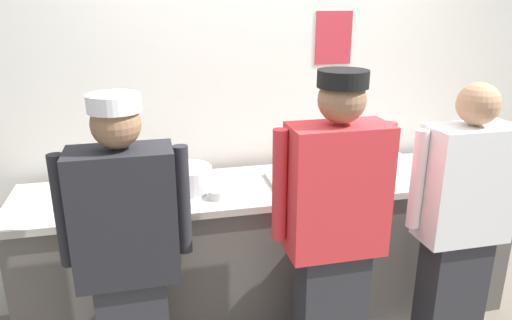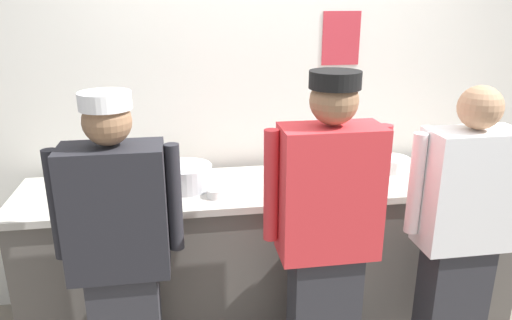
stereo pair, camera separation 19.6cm
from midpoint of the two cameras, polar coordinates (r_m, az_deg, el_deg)
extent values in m
cube|color=silver|center=(3.18, -1.42, 9.27)|extent=(4.76, 0.10, 2.95)
cube|color=#B72D38|center=(3.24, 7.40, 14.12)|extent=(0.25, 0.01, 0.33)
cube|color=#56514C|center=(3.11, 0.52, -11.13)|extent=(2.98, 0.60, 0.90)
cube|color=#B7B2A8|center=(2.90, 0.54, -3.05)|extent=(3.04, 0.65, 0.04)
cube|color=#232328|center=(2.24, -17.73, -6.31)|extent=(0.45, 0.24, 0.61)
cylinder|color=#232328|center=(2.30, -24.23, -5.59)|extent=(0.07, 0.07, 0.52)
cylinder|color=#232328|center=(2.26, -11.14, -4.72)|extent=(0.07, 0.07, 0.52)
sphere|color=#8C6647|center=(2.11, -18.84, 4.03)|extent=(0.21, 0.21, 0.21)
cylinder|color=white|center=(2.09, -19.09, 6.39)|extent=(0.22, 0.22, 0.07)
cube|color=#2D2D33|center=(2.66, 6.46, -18.18)|extent=(0.34, 0.20, 0.81)
cube|color=red|center=(2.30, 7.11, -3.58)|extent=(0.47, 0.24, 0.64)
cylinder|color=red|center=(2.25, 0.30, -3.08)|extent=(0.07, 0.07, 0.54)
cylinder|color=red|center=(2.43, 12.82, -1.91)|extent=(0.07, 0.07, 0.54)
sphere|color=#8C6647|center=(2.18, 7.57, 7.08)|extent=(0.22, 0.22, 0.22)
cylinder|color=black|center=(2.16, 7.68, 9.50)|extent=(0.23, 0.23, 0.08)
cube|color=#2D2D33|center=(2.98, 20.08, -15.24)|extent=(0.32, 0.20, 0.78)
cube|color=white|center=(2.67, 21.72, -2.65)|extent=(0.45, 0.24, 0.61)
cylinder|color=white|center=(2.55, 16.46, -2.27)|extent=(0.07, 0.07, 0.52)
cylinder|color=white|center=(2.84, 25.69, -1.26)|extent=(0.07, 0.07, 0.52)
sphere|color=tan|center=(2.56, 22.83, 6.12)|extent=(0.21, 0.21, 0.21)
cylinder|color=white|center=(3.25, 13.41, -0.70)|extent=(0.21, 0.21, 0.01)
cylinder|color=white|center=(3.24, 13.43, -0.50)|extent=(0.21, 0.21, 0.01)
cylinder|color=white|center=(3.24, 13.45, -0.30)|extent=(0.21, 0.21, 0.01)
cylinder|color=white|center=(3.24, 13.46, -0.10)|extent=(0.21, 0.21, 0.01)
cylinder|color=white|center=(3.23, 13.48, 0.11)|extent=(0.21, 0.21, 0.01)
cylinder|color=white|center=(3.23, 13.49, 0.31)|extent=(0.21, 0.21, 0.01)
cylinder|color=white|center=(3.22, 13.51, 0.51)|extent=(0.21, 0.21, 0.01)
cylinder|color=white|center=(2.86, -16.50, -3.67)|extent=(0.24, 0.24, 0.01)
cylinder|color=white|center=(2.85, -16.52, -3.45)|extent=(0.24, 0.24, 0.01)
cylinder|color=white|center=(2.85, -16.54, -3.23)|extent=(0.24, 0.24, 0.01)
cylinder|color=white|center=(2.84, -16.56, -3.00)|extent=(0.24, 0.24, 0.01)
cylinder|color=white|center=(2.84, -16.59, -2.78)|extent=(0.24, 0.24, 0.01)
cylinder|color=white|center=(2.83, -16.61, -2.55)|extent=(0.24, 0.24, 0.01)
cylinder|color=#B7BABF|center=(2.81, -10.28, -2.20)|extent=(0.30, 0.30, 0.14)
cube|color=#B7BABF|center=(2.91, 3.87, -2.38)|extent=(0.44, 0.35, 0.02)
cylinder|color=red|center=(3.32, 22.22, 0.23)|extent=(0.05, 0.05, 0.17)
cone|color=red|center=(3.29, 22.43, 1.90)|extent=(0.05, 0.05, 0.04)
cylinder|color=white|center=(2.68, -6.57, -4.06)|extent=(0.11, 0.11, 0.05)
cylinder|color=#5B932D|center=(2.67, -6.59, -3.70)|extent=(0.09, 0.09, 0.01)
cylinder|color=white|center=(3.00, -20.08, -2.61)|extent=(0.10, 0.10, 0.05)
cylinder|color=gold|center=(2.99, -20.12, -2.28)|extent=(0.08, 0.08, 0.01)
camera|label=1|loc=(0.10, -92.03, -0.68)|focal=33.84mm
camera|label=2|loc=(0.10, 87.97, 0.68)|focal=33.84mm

